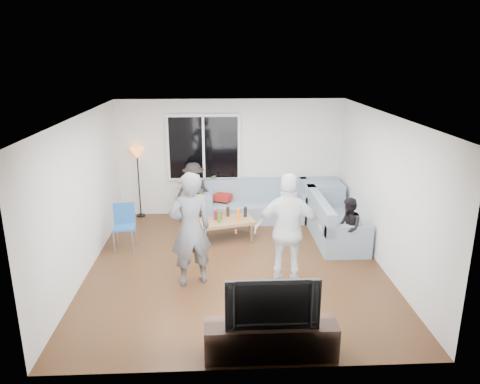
{
  "coord_description": "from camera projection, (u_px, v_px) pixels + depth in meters",
  "views": [
    {
      "loc": [
        -0.29,
        -7.25,
        3.54
      ],
      "look_at": [
        0.1,
        0.6,
        1.15
      ],
      "focal_mm": 34.23,
      "sensor_mm": 36.0,
      "label": 1
    }
  ],
  "objects": [
    {
      "name": "pitcher",
      "position": [
        218.0,
        215.0,
        9.01
      ],
      "size": [
        0.17,
        0.17,
        0.17
      ],
      "primitive_type": "cylinder",
      "color": "maroon",
      "rests_on": "coffee_table"
    },
    {
      "name": "player_left",
      "position": [
        190.0,
        229.0,
        7.1
      ],
      "size": [
        0.78,
        0.64,
        1.84
      ],
      "primitive_type": "imported",
      "rotation": [
        0.0,
        0.0,
        3.48
      ],
      "color": "#525257",
      "rests_on": "floor"
    },
    {
      "name": "spectator_right",
      "position": [
        348.0,
        228.0,
        8.16
      ],
      "size": [
        0.48,
        0.58,
        1.1
      ],
      "primitive_type": "imported",
      "rotation": [
        0.0,
        0.0,
        -1.7
      ],
      "color": "black",
      "rests_on": "floor"
    },
    {
      "name": "wall_back",
      "position": [
        231.0,
        158.0,
        10.24
      ],
      "size": [
        5.0,
        0.04,
        2.6
      ],
      "primitive_type": "cube",
      "color": "silver",
      "rests_on": "ground"
    },
    {
      "name": "window_glass",
      "position": [
        204.0,
        148.0,
        10.02
      ],
      "size": [
        1.5,
        0.02,
        1.35
      ],
      "primitive_type": "cube",
      "color": "black",
      "rests_on": "window_frame"
    },
    {
      "name": "floor_lamp",
      "position": [
        139.0,
        183.0,
        10.15
      ],
      "size": [
        0.32,
        0.32,
        1.56
      ],
      "primitive_type": null,
      "color": "orange",
      "rests_on": "floor"
    },
    {
      "name": "ceiling",
      "position": [
        236.0,
        114.0,
        7.21
      ],
      "size": [
        5.0,
        5.5,
        0.04
      ],
      "primitive_type": "cube",
      "color": "white",
      "rests_on": "ground"
    },
    {
      "name": "sofa_corner",
      "position": [
        321.0,
        200.0,
        10.11
      ],
      "size": [
        0.85,
        0.85,
        0.85
      ],
      "primitive_type": "cube",
      "color": "gray",
      "rests_on": "floor"
    },
    {
      "name": "wall_front",
      "position": [
        246.0,
        269.0,
        4.95
      ],
      "size": [
        5.0,
        0.04,
        2.6
      ],
      "primitive_type": "cube",
      "color": "silver",
      "rests_on": "ground"
    },
    {
      "name": "wall_right",
      "position": [
        385.0,
        192.0,
        7.71
      ],
      "size": [
        0.04,
        5.5,
        2.6
      ],
      "primitive_type": "cube",
      "color": "silver",
      "rests_on": "ground"
    },
    {
      "name": "cushion_red",
      "position": [
        223.0,
        197.0,
        10.04
      ],
      "size": [
        0.45,
        0.43,
        0.13
      ],
      "primitive_type": "cube",
      "rotation": [
        0.0,
        0.0,
        -0.44
      ],
      "color": "maroon",
      "rests_on": "sofa_back_section"
    },
    {
      "name": "cushion_yellow",
      "position": [
        195.0,
        199.0,
        9.94
      ],
      "size": [
        0.42,
        0.37,
        0.14
      ],
      "primitive_type": "cube",
      "rotation": [
        0.0,
        0.0,
        -0.13
      ],
      "color": "gold",
      "rests_on": "sofa_back_section"
    },
    {
      "name": "side_chair",
      "position": [
        124.0,
        228.0,
        8.51
      ],
      "size": [
        0.44,
        0.44,
        0.86
      ],
      "primitive_type": null,
      "rotation": [
        0.0,
        0.0,
        0.1
      ],
      "color": "#2559A1",
      "rests_on": "floor"
    },
    {
      "name": "sofa_right_section",
      "position": [
        336.0,
        218.0,
        9.0
      ],
      "size": [
        2.0,
        0.85,
        0.85
      ],
      "primitive_type": null,
      "rotation": [
        0.0,
        0.0,
        1.57
      ],
      "color": "gray",
      "rests_on": "floor"
    },
    {
      "name": "wall_left",
      "position": [
        82.0,
        196.0,
        7.47
      ],
      "size": [
        0.04,
        5.5,
        2.6
      ],
      "primitive_type": "cube",
      "color": "silver",
      "rests_on": "ground"
    },
    {
      "name": "bottle_b",
      "position": [
        219.0,
        217.0,
        8.83
      ],
      "size": [
        0.08,
        0.08,
        0.23
      ],
      "primitive_type": "cylinder",
      "color": "#377B16",
      "rests_on": "coffee_table"
    },
    {
      "name": "coffee_table",
      "position": [
        226.0,
        229.0,
        9.04
      ],
      "size": [
        1.22,
        0.86,
        0.4
      ],
      "primitive_type": "cube",
      "rotation": [
        0.0,
        0.0,
        0.26
      ],
      "color": "#A77B50",
      "rests_on": "floor"
    },
    {
      "name": "vase",
      "position": [
        189.0,
        186.0,
        10.23
      ],
      "size": [
        0.16,
        0.16,
        0.16
      ],
      "primitive_type": "imported",
      "rotation": [
        0.0,
        0.0,
        0.1
      ],
      "color": "silver",
      "rests_on": "radiator"
    },
    {
      "name": "sofa_back_section",
      "position": [
        257.0,
        201.0,
        10.04
      ],
      "size": [
        2.3,
        0.85,
        0.85
      ],
      "primitive_type": null,
      "color": "gray",
      "rests_on": "floor"
    },
    {
      "name": "bottle_d",
      "position": [
        238.0,
        215.0,
        8.9
      ],
      "size": [
        0.07,
        0.07,
        0.25
      ],
      "primitive_type": "cylinder",
      "color": "orange",
      "rests_on": "coffee_table"
    },
    {
      "name": "spectator_back",
      "position": [
        194.0,
        192.0,
        9.94
      ],
      "size": [
        0.93,
        0.67,
        1.3
      ],
      "primitive_type": "imported",
      "rotation": [
        0.0,
        0.0,
        0.24
      ],
      "color": "black",
      "rests_on": "floor"
    },
    {
      "name": "bottle_e",
      "position": [
        245.0,
        212.0,
        9.14
      ],
      "size": [
        0.07,
        0.07,
        0.21
      ],
      "primitive_type": "cylinder",
      "color": "black",
      "rests_on": "coffee_table"
    },
    {
      "name": "potted_plant",
      "position": [
        212.0,
        182.0,
        10.23
      ],
      "size": [
        0.19,
        0.15,
        0.32
      ],
      "primitive_type": "imported",
      "rotation": [
        0.0,
        0.0,
        0.06
      ],
      "color": "#326629",
      "rests_on": "radiator"
    },
    {
      "name": "bottle_c",
      "position": [
        228.0,
        212.0,
        9.15
      ],
      "size": [
        0.07,
        0.07,
        0.2
      ],
      "primitive_type": "cylinder",
      "color": "black",
      "rests_on": "coffee_table"
    },
    {
      "name": "tv_console",
      "position": [
        271.0,
        339.0,
        5.53
      ],
      "size": [
        1.6,
        0.4,
        0.44
      ],
      "primitive_type": "cube",
      "color": "#34241A",
      "rests_on": "floor"
    },
    {
      "name": "window_frame",
      "position": [
        204.0,
        148.0,
        10.06
      ],
      "size": [
        1.62,
        0.06,
        1.47
      ],
      "primitive_type": "cube",
      "color": "white",
      "rests_on": "wall_back"
    },
    {
      "name": "player_right",
      "position": [
        289.0,
        231.0,
        7.04
      ],
      "size": [
        1.13,
        0.61,
        1.83
      ],
      "primitive_type": "imported",
      "rotation": [
        0.0,
        0.0,
        2.98
      ],
      "color": "silver",
      "rests_on": "floor"
    },
    {
      "name": "radiator",
      "position": [
        205.0,
        202.0,
        10.39
      ],
      "size": [
        1.3,
        0.12,
        0.62
      ],
      "primitive_type": "cube",
      "color": "silver",
      "rests_on": "floor"
    },
    {
      "name": "floor",
      "position": [
        236.0,
        266.0,
        7.98
      ],
      "size": [
        5.0,
        5.5,
        0.04
      ],
      "primitive_type": "cube",
      "color": "#56351C",
      "rests_on": "ground"
    },
    {
      "name": "television",
      "position": [
        272.0,
        300.0,
        5.38
      ],
      "size": [
        1.11,
        0.15,
        0.64
      ],
      "primitive_type": "imported",
      "color": "black",
      "rests_on": "tv_console"
    },
    {
      "name": "window_mullion",
      "position": [
        204.0,
        148.0,
        10.01
      ],
      "size": [
        0.05,
        0.03,
        1.35
      ],
      "primitive_type": "cube",
      "color": "white",
      "rests_on": "window_frame"
    }
  ]
}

